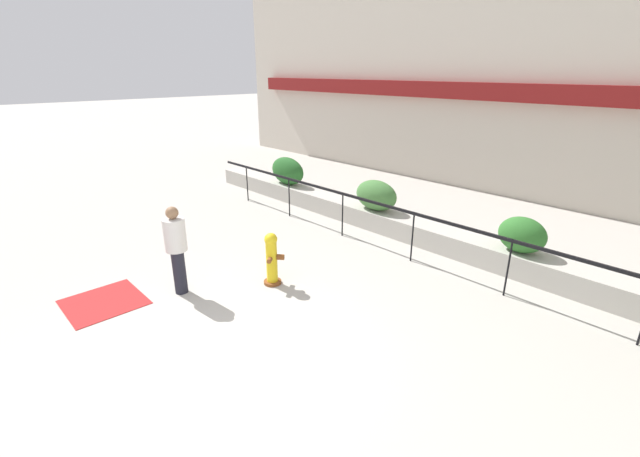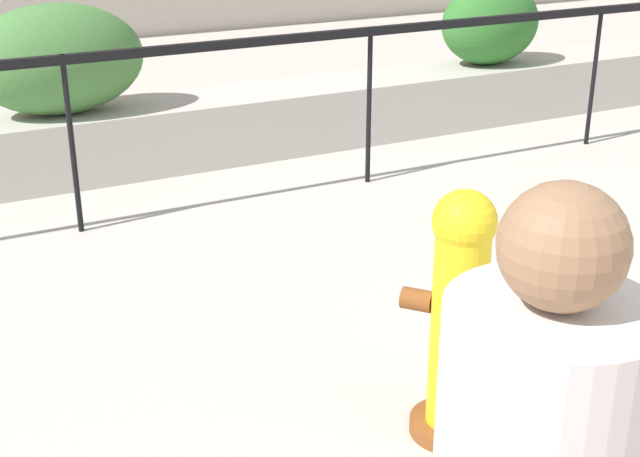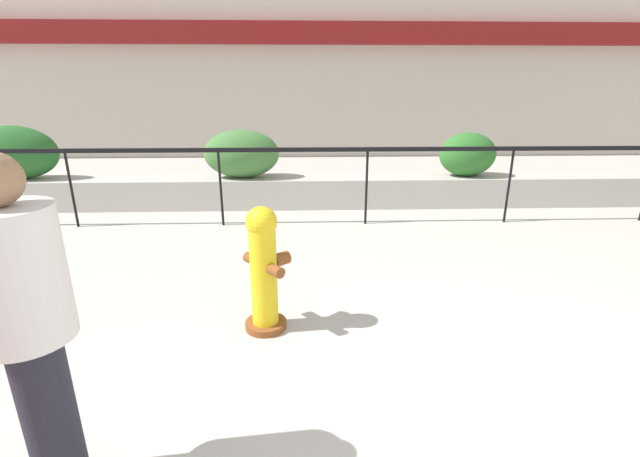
{
  "view_description": "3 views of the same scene",
  "coord_description": "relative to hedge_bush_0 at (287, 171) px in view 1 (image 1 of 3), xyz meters",
  "views": [
    {
      "loc": [
        5.0,
        -2.57,
        4.05
      ],
      "look_at": [
        -1.3,
        3.33,
        0.82
      ],
      "focal_mm": 24.0,
      "sensor_mm": 36.0,
      "label": 1
    },
    {
      "loc": [
        -3.18,
        -0.58,
        2.22
      ],
      "look_at": [
        -1.21,
        3.29,
        0.44
      ],
      "focal_mm": 50.0,
      "sensor_mm": 36.0,
      "label": 2
    },
    {
      "loc": [
        -0.91,
        -1.26,
        1.97
      ],
      "look_at": [
        -0.75,
        3.26,
        0.47
      ],
      "focal_mm": 24.0,
      "sensor_mm": 36.0,
      "label": 3
    }
  ],
  "objects": [
    {
      "name": "hedge_bush_2",
      "position": [
        7.59,
        0.0,
        -0.07
      ],
      "size": [
        0.97,
        0.65,
        0.75
      ],
      "primitive_type": "ellipsoid",
      "color": "#2D6B28",
      "rests_on": "planter_wall_low"
    },
    {
      "name": "hedge_bush_1",
      "position": [
        3.73,
        0.0,
        -0.04
      ],
      "size": [
        1.26,
        0.7,
        0.8
      ],
      "primitive_type": "ellipsoid",
      "color": "#427538",
      "rests_on": "planter_wall_low"
    },
    {
      "name": "pedestrian",
      "position": [
        3.53,
        -5.52,
        0.05
      ],
      "size": [
        0.46,
        0.46,
        1.73
      ],
      "color": "black",
      "rests_on": "ground"
    },
    {
      "name": "fence_railing_segment",
      "position": [
        5.7,
        -1.1,
        0.08
      ],
      "size": [
        15.0,
        0.05,
        1.15
      ],
      "color": "black",
      "rests_on": "ground"
    },
    {
      "name": "tactile_warning_pad",
      "position": [
        2.91,
        -6.76,
        -0.94
      ],
      "size": [
        1.3,
        1.3,
        0.01
      ],
      "primitive_type": "cube",
      "color": "#B22323",
      "rests_on": "ground"
    },
    {
      "name": "building_facade",
      "position": [
        5.7,
        5.98,
        3.04
      ],
      "size": [
        30.0,
        1.36,
        8.0
      ],
      "color": "beige",
      "rests_on": "ground"
    },
    {
      "name": "fire_hydrant",
      "position": [
        4.45,
        -4.02,
        -0.39
      ],
      "size": [
        0.5,
        0.5,
        1.08
      ],
      "color": "brown",
      "rests_on": "ground"
    },
    {
      "name": "planter_wall_low",
      "position": [
        5.7,
        0.0,
        -0.69
      ],
      "size": [
        18.0,
        0.7,
        0.5
      ],
      "primitive_type": "cube",
      "color": "#B7B2A8",
      "rests_on": "ground"
    },
    {
      "name": "ground_plane",
      "position": [
        5.7,
        -6.0,
        -0.94
      ],
      "size": [
        120.0,
        120.0,
        0.0
      ],
      "primitive_type": "plane",
      "color": "#B2ADA3"
    },
    {
      "name": "hedge_bush_0",
      "position": [
        0.0,
        0.0,
        0.0
      ],
      "size": [
        1.44,
        0.58,
        0.88
      ],
      "primitive_type": "ellipsoid",
      "color": "#235B23",
      "rests_on": "planter_wall_low"
    }
  ]
}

